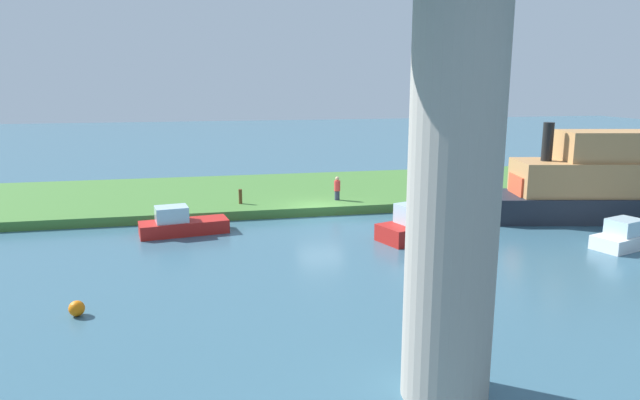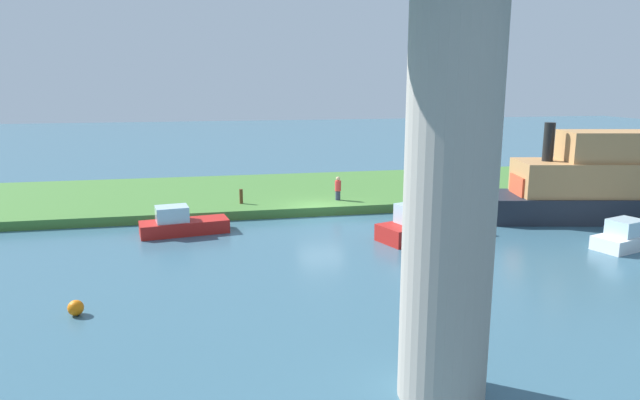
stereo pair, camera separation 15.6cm
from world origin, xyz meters
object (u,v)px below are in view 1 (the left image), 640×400
(person_on_bank, at_px, (337,188))
(skiff_small, at_px, (426,225))
(motorboat_white, at_px, (181,224))
(motorboat_red, at_px, (589,184))
(marker_buoy, at_px, (77,308))
(pontoon_yellow, at_px, (629,236))
(mooring_post, at_px, (240,196))
(bridge_pylon, at_px, (454,182))

(person_on_bank, xyz_separation_m, skiff_small, (-2.63, 7.06, -0.59))
(motorboat_white, bearing_deg, motorboat_red, 176.42)
(skiff_small, distance_m, marker_buoy, 15.76)
(motorboat_white, bearing_deg, person_on_bank, -155.88)
(pontoon_yellow, bearing_deg, motorboat_white, -17.98)
(motorboat_white, height_order, pontoon_yellow, motorboat_white)
(pontoon_yellow, bearing_deg, mooring_post, -32.38)
(skiff_small, bearing_deg, motorboat_red, -169.96)
(motorboat_white, bearing_deg, mooring_post, -127.81)
(motorboat_white, bearing_deg, bridge_pylon, 111.94)
(bridge_pylon, xyz_separation_m, motorboat_white, (6.51, -16.17, -4.64))
(bridge_pylon, height_order, person_on_bank, bridge_pylon)
(bridge_pylon, distance_m, pontoon_yellow, 17.14)
(marker_buoy, bearing_deg, bridge_pylon, 144.75)
(marker_buoy, bearing_deg, pontoon_yellow, -172.43)
(person_on_bank, height_order, marker_buoy, person_on_bank)
(bridge_pylon, height_order, marker_buoy, bridge_pylon)
(motorboat_red, height_order, marker_buoy, motorboat_red)
(motorboat_red, xyz_separation_m, skiff_small, (10.00, 1.77, -1.32))
(mooring_post, relative_size, pontoon_yellow, 0.20)
(person_on_bank, height_order, motorboat_red, motorboat_red)
(marker_buoy, bearing_deg, motorboat_white, -107.45)
(bridge_pylon, distance_m, mooring_post, 20.98)
(person_on_bank, bearing_deg, skiff_small, 110.44)
(bridge_pylon, distance_m, skiff_small, 14.67)
(person_on_bank, xyz_separation_m, mooring_post, (5.62, -0.17, -0.28))
(skiff_small, bearing_deg, motorboat_white, -15.22)
(pontoon_yellow, xyz_separation_m, marker_buoy, (22.80, 3.03, -0.22))
(skiff_small, bearing_deg, mooring_post, -41.21)
(bridge_pylon, relative_size, person_on_bank, 7.39)
(motorboat_white, xyz_separation_m, marker_buoy, (2.97, 9.46, -0.25))
(mooring_post, height_order, pontoon_yellow, mooring_post)
(mooring_post, bearing_deg, bridge_pylon, 99.30)
(motorboat_white, bearing_deg, skiff_small, 164.78)
(mooring_post, xyz_separation_m, skiff_small, (-8.25, 7.23, -0.31))
(motorboat_red, xyz_separation_m, marker_buoy, (24.42, 8.12, -1.68))
(person_on_bank, distance_m, motorboat_white, 9.68)
(bridge_pylon, xyz_separation_m, motorboat_red, (-14.93, -14.83, -3.21))
(skiff_small, bearing_deg, person_on_bank, -69.56)
(bridge_pylon, relative_size, pontoon_yellow, 2.44)
(bridge_pylon, relative_size, marker_buoy, 20.56)
(motorboat_red, xyz_separation_m, motorboat_white, (21.44, -1.34, -1.43))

